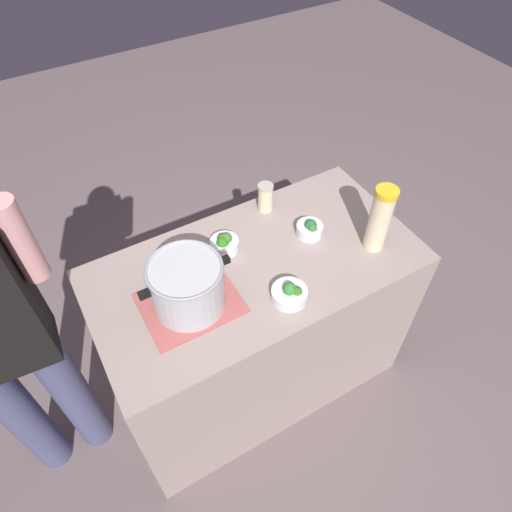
{
  "coord_description": "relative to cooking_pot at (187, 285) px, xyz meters",
  "views": [
    {
      "loc": [
        0.59,
        1.02,
        2.27
      ],
      "look_at": [
        0.0,
        0.0,
        0.94
      ],
      "focal_mm": 32.41,
      "sensor_mm": 36.0,
      "label": 1
    }
  ],
  "objects": [
    {
      "name": "broccoli_bowl_center",
      "position": [
        -0.23,
        -0.18,
        -0.08
      ],
      "size": [
        0.12,
        0.12,
        0.08
      ],
      "color": "silver",
      "rests_on": "counter_slab"
    },
    {
      "name": "counter_slab",
      "position": [
        -0.3,
        -0.04,
        -0.56
      ],
      "size": [
        1.31,
        0.68,
        0.89
      ],
      "primitive_type": "cube",
      "color": "gray",
      "rests_on": "ground_plane"
    },
    {
      "name": "lemonade_pitcher",
      "position": [
        -0.77,
        0.1,
        0.04
      ],
      "size": [
        0.09,
        0.09,
        0.29
      ],
      "color": "beige",
      "rests_on": "counter_slab"
    },
    {
      "name": "dish_cloth",
      "position": [
        0.0,
        0.0,
        -0.11
      ],
      "size": [
        0.35,
        0.28,
        0.01
      ],
      "primitive_type": "cube",
      "color": "#B35752",
      "rests_on": "counter_slab"
    },
    {
      "name": "ground_plane",
      "position": [
        -0.3,
        -0.04,
        -1.0
      ],
      "size": [
        8.0,
        8.0,
        0.0
      ],
      "primitive_type": "plane",
      "color": "#6F5F5E"
    },
    {
      "name": "broccoli_bowl_front",
      "position": [
        -0.58,
        -0.08,
        -0.08
      ],
      "size": [
        0.11,
        0.11,
        0.08
      ],
      "color": "silver",
      "rests_on": "counter_slab"
    },
    {
      "name": "person_cook",
      "position": [
        0.63,
        -0.15,
        -0.08
      ],
      "size": [
        0.5,
        0.22,
        1.66
      ],
      "color": "#494B6E",
      "rests_on": "ground_plane"
    },
    {
      "name": "mason_jar",
      "position": [
        -0.5,
        -0.3,
        -0.04
      ],
      "size": [
        0.07,
        0.07,
        0.13
      ],
      "color": "beige",
      "rests_on": "counter_slab"
    },
    {
      "name": "broccoli_bowl_back",
      "position": [
        -0.33,
        0.16,
        -0.08
      ],
      "size": [
        0.13,
        0.13,
        0.08
      ],
      "color": "silver",
      "rests_on": "counter_slab"
    },
    {
      "name": "cooking_pot",
      "position": [
        0.0,
        0.0,
        0.0
      ],
      "size": [
        0.34,
        0.27,
        0.2
      ],
      "color": "#B7B7BC",
      "rests_on": "dish_cloth"
    }
  ]
}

